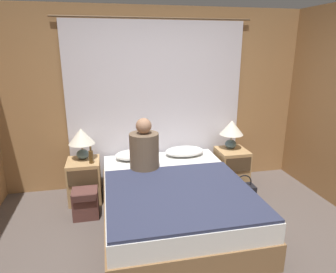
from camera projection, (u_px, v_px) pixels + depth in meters
name	position (u px, v px, depth m)	size (l,w,h in m)	color
ground_plane	(191.00, 262.00, 2.85)	(16.00, 16.00, 0.00)	#564C47
wall_back	(156.00, 100.00, 4.27)	(4.36, 0.06, 2.50)	#A37547
curtain_panel	(157.00, 106.00, 4.24)	(2.66, 0.02, 2.35)	silver
bed	(174.00, 202.00, 3.48)	(1.58, 2.08, 0.50)	olive
nightstand_left	(85.00, 180.00, 3.95)	(0.41, 0.45, 0.56)	tan
nightstand_right	(231.00, 168.00, 4.37)	(0.41, 0.45, 0.56)	tan
lamp_left	(81.00, 138.00, 3.87)	(0.34, 0.34, 0.42)	slate
lamp_right	(232.00, 130.00, 4.28)	(0.34, 0.34, 0.42)	slate
pillow_left	(135.00, 155.00, 4.09)	(0.55, 0.35, 0.12)	white
pillow_right	(185.00, 151.00, 4.23)	(0.55, 0.35, 0.12)	white
blanket_on_bed	(180.00, 193.00, 3.12)	(1.52, 1.42, 0.03)	#2D334C
person_left_in_bed	(144.00, 149.00, 3.69)	(0.36, 0.36, 0.66)	brown
beer_bottle_on_left_stand	(91.00, 157.00, 3.77)	(0.06, 0.06, 0.22)	#513819
backpack_on_floor	(85.00, 202.00, 3.57)	(0.30, 0.27, 0.35)	brown
handbag_on_floor	(243.00, 192.00, 4.02)	(0.31, 0.20, 0.35)	black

